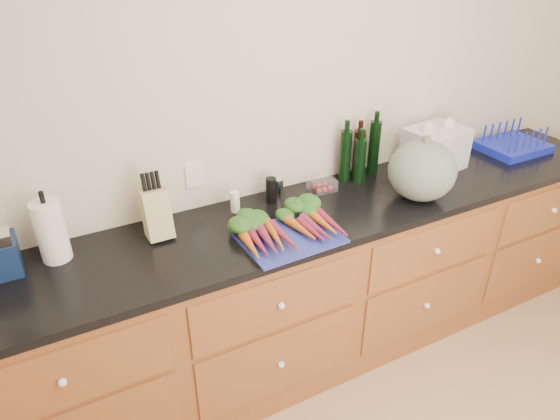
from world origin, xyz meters
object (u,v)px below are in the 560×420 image
paper_towel (51,231)px  knife_block (156,213)px  squash (422,170)px  cutting_board (289,237)px  carrots (284,225)px  tomato_box (322,185)px  dish_rack (513,144)px

paper_towel → knife_block: (0.43, -0.02, -0.02)m
squash → paper_towel: 1.74m
cutting_board → knife_block: knife_block is taller
carrots → knife_block: size_ratio=2.06×
squash → tomato_box: (-0.40, 0.30, -0.12)m
carrots → squash: bearing=-1.7°
cutting_board → dish_rack: bearing=8.0°
squash → tomato_box: bearing=142.9°
cutting_board → carrots: size_ratio=0.93×
cutting_board → knife_block: size_ratio=1.92×
carrots → tomato_box: size_ratio=3.54×
tomato_box → dish_rack: size_ratio=0.34×
carrots → dish_rack: (1.72, 0.19, -0.00)m
paper_towel → knife_block: paper_towel is taller
carrots → dish_rack: size_ratio=1.19×
squash → paper_towel: size_ratio=1.27×
cutting_board → paper_towel: paper_towel is taller
paper_towel → cutting_board: bearing=-18.8°
squash → knife_block: size_ratio=1.51×
squash → dish_rack: squash is taller
carrots → tomato_box: 0.47m
carrots → paper_towel: 0.98m
knife_block → dish_rack: knife_block is taller
carrots → dish_rack: bearing=6.2°
squash → tomato_box: 0.51m
tomato_box → knife_block: bearing=-178.1°
knife_block → tomato_box: size_ratio=1.72×
squash → knife_block: bearing=168.1°
carrots → paper_towel: size_ratio=1.74×
cutting_board → knife_block: bearing=149.5°
cutting_board → dish_rack: (1.72, 0.24, 0.03)m
carrots → dish_rack: 1.73m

